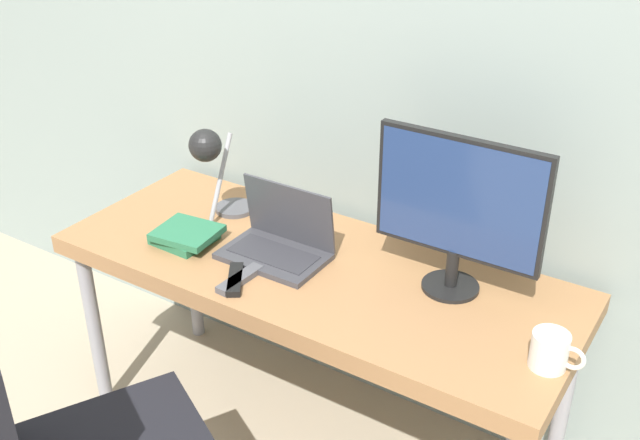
% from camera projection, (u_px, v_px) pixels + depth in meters
% --- Properties ---
extents(wall_back, '(8.00, 0.05, 2.60)m').
position_uv_depth(wall_back, '(380.00, 52.00, 2.31)').
color(wall_back, gray).
rests_on(wall_back, ground_plane).
extents(desk, '(1.63, 0.64, 0.73)m').
position_uv_depth(desk, '(313.00, 281.00, 2.33)').
color(desk, '#996B42').
rests_on(desk, ground_plane).
extents(laptop, '(0.32, 0.21, 0.22)m').
position_uv_depth(laptop, '(279.00, 242.00, 2.32)').
color(laptop, '#38383D').
rests_on(laptop, desk).
extents(monitor, '(0.49, 0.17, 0.47)m').
position_uv_depth(monitor, '(459.00, 206.00, 2.05)').
color(monitor, black).
rests_on(monitor, desk).
extents(desk_lamp, '(0.13, 0.25, 0.34)m').
position_uv_depth(desk_lamp, '(212.00, 159.00, 2.42)').
color(desk_lamp, '#4C4C51').
rests_on(desk_lamp, desk).
extents(book_stack, '(0.21, 0.19, 0.05)m').
position_uv_depth(book_stack, '(186.00, 235.00, 2.40)').
color(book_stack, '#286B47').
rests_on(book_stack, desk).
extents(tv_remote, '(0.05, 0.17, 0.02)m').
position_uv_depth(tv_remote, '(240.00, 279.00, 2.20)').
color(tv_remote, '#4C4C51').
rests_on(tv_remote, desk).
extents(media_remote, '(0.12, 0.16, 0.02)m').
position_uv_depth(media_remote, '(235.00, 279.00, 2.20)').
color(media_remote, black).
rests_on(media_remote, desk).
extents(mug, '(0.14, 0.09, 0.10)m').
position_uv_depth(mug, '(551.00, 351.00, 1.84)').
color(mug, silver).
rests_on(mug, desk).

